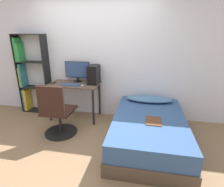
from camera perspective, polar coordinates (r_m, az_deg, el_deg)
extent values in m
plane|color=#846647|center=(3.03, -12.07, -17.40)|extent=(14.00, 14.00, 0.00)
cube|color=silver|center=(3.85, -5.05, 10.93)|extent=(8.00, 0.05, 2.50)
cube|color=brown|center=(3.78, -12.27, 2.98)|extent=(1.06, 0.60, 0.02)
cylinder|color=black|center=(3.91, -19.81, -3.25)|extent=(0.04, 0.04, 0.76)
cylinder|color=black|center=(3.53, -6.16, -4.53)|extent=(0.04, 0.04, 0.76)
cylinder|color=black|center=(4.31, -16.56, -0.88)|extent=(0.04, 0.04, 0.76)
cylinder|color=black|center=(3.97, -4.10, -1.79)|extent=(0.04, 0.04, 0.76)
cube|color=black|center=(4.60, -27.69, 5.58)|extent=(0.02, 0.27, 1.78)
cube|color=black|center=(4.21, -20.32, 5.54)|extent=(0.02, 0.27, 1.78)
cube|color=black|center=(4.65, -22.75, -5.05)|extent=(0.67, 0.27, 0.02)
cube|color=black|center=(4.46, -23.68, 1.90)|extent=(0.67, 0.27, 0.02)
cube|color=black|center=(4.35, -24.68, 9.34)|extent=(0.67, 0.27, 0.02)
cube|color=black|center=(4.31, -25.77, 17.04)|extent=(0.67, 0.27, 0.02)
cube|color=#2870B7|center=(4.73, -26.30, -1.65)|extent=(0.02, 0.23, 0.52)
cube|color=gold|center=(4.71, -26.01, -1.59)|extent=(0.02, 0.23, 0.53)
cube|color=gold|center=(4.70, -25.65, -1.81)|extent=(0.03, 0.23, 0.50)
cube|color=gold|center=(4.59, -27.30, 4.87)|extent=(0.02, 0.23, 0.45)
cube|color=teal|center=(4.56, -27.04, 5.35)|extent=(0.03, 0.23, 0.53)
cube|color=green|center=(4.50, -28.35, 12.49)|extent=(0.04, 0.23, 0.51)
cube|color=green|center=(4.47, -27.73, 11.81)|extent=(0.04, 0.23, 0.39)
cylinder|color=black|center=(3.52, -16.22, -11.94)|extent=(0.59, 0.59, 0.03)
cylinder|color=black|center=(3.41, -16.55, -8.77)|extent=(0.05, 0.05, 0.41)
cube|color=black|center=(3.32, -16.90, -5.33)|extent=(0.52, 0.52, 0.04)
cube|color=black|center=(3.03, -19.44, -2.41)|extent=(0.47, 0.04, 0.50)
cube|color=#4C3D2D|center=(3.15, 11.67, -13.40)|extent=(1.19, 1.92, 0.21)
cube|color=#33517F|center=(3.04, 11.97, -9.57)|extent=(1.15, 1.88, 0.26)
ellipsoid|color=teal|center=(3.60, 12.07, -1.75)|extent=(0.90, 0.36, 0.11)
cube|color=#56331E|center=(2.83, 13.37, -8.70)|extent=(0.24, 0.32, 0.01)
cylinder|color=black|center=(3.94, -11.07, 3.94)|extent=(0.19, 0.19, 0.01)
cylinder|color=black|center=(3.93, -11.12, 4.66)|extent=(0.04, 0.04, 0.09)
cube|color=black|center=(3.89, -11.28, 7.65)|extent=(0.55, 0.01, 0.35)
cube|color=navy|center=(3.89, -11.33, 7.62)|extent=(0.53, 0.01, 0.32)
cube|color=#33477A|center=(3.68, -13.28, 2.81)|extent=(0.39, 0.15, 0.02)
cube|color=black|center=(3.69, -5.95, 6.20)|extent=(0.20, 0.35, 0.39)
ellipsoid|color=silver|center=(3.59, -9.70, 2.65)|extent=(0.06, 0.09, 0.02)
cube|color=black|center=(3.94, -18.56, 3.31)|extent=(0.07, 0.14, 0.01)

